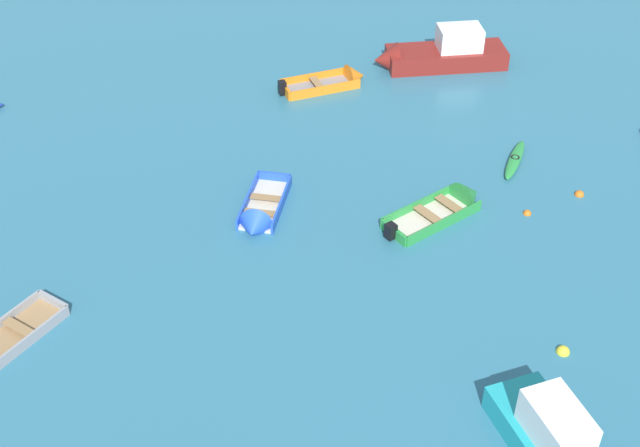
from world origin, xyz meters
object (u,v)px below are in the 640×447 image
Objects in this scene: rowboat_blue_center at (259,218)px; rowboat_green_far_left at (453,204)px; kayak_green_foreground_center at (515,160)px; rowboat_orange_near_right at (339,80)px; motor_launch_maroon_outer_right at (437,54)px; mooring_buoy_near_foreground at (563,352)px; mooring_buoy_between_boats_left at (527,214)px; mooring_buoy_far_field at (579,195)px.

rowboat_green_far_left is at bearing -7.73° from rowboat_blue_center.
rowboat_green_far_left reaches higher than kayak_green_foreground_center.
rowboat_orange_near_right reaches higher than kayak_green_foreground_center.
motor_launch_maroon_outer_right is at bearing 90.61° from kayak_green_foreground_center.
kayak_green_foreground_center is 6.31× the size of mooring_buoy_near_foreground.
mooring_buoy_between_boats_left is (2.56, -1.03, -0.19)m from rowboat_green_far_left.
kayak_green_foreground_center is (0.09, -8.64, -0.49)m from motor_launch_maroon_outer_right.
rowboat_orange_near_right is 12.55m from mooring_buoy_far_field.
mooring_buoy_far_field is at bearing -58.53° from rowboat_orange_near_right.
mooring_buoy_far_field reaches higher than mooring_buoy_between_boats_left.
mooring_buoy_far_field is (5.01, -0.43, -0.19)m from rowboat_green_far_left.
kayak_green_foreground_center is at bearing 6.75° from rowboat_blue_center.
motor_launch_maroon_outer_right reaches higher than rowboat_orange_near_right.
mooring_buoy_far_field is at bearing -4.89° from rowboat_green_far_left.
rowboat_orange_near_right is at bearing 122.44° from kayak_green_foreground_center.
kayak_green_foreground_center is 0.60× the size of rowboat_green_far_left.
mooring_buoy_between_boats_left is at bearing -166.25° from mooring_buoy_far_field.
mooring_buoy_between_boats_left is (9.73, -2.00, -0.20)m from rowboat_blue_center.
rowboat_orange_near_right reaches higher than mooring_buoy_far_field.
mooring_buoy_far_field is (1.54, -11.31, -0.63)m from motor_launch_maroon_outer_right.
rowboat_green_far_left is 12.21× the size of mooring_buoy_far_field.
rowboat_blue_center is at bearing -137.02° from motor_launch_maroon_outer_right.
motor_launch_maroon_outer_right reaches higher than mooring_buoy_far_field.
mooring_buoy_near_foreground is at bearing -121.34° from mooring_buoy_far_field.
mooring_buoy_near_foreground is 8.55m from mooring_buoy_far_field.
rowboat_blue_center is 12.26m from mooring_buoy_far_field.
rowboat_blue_center is at bearing 131.62° from mooring_buoy_near_foreground.
kayak_green_foreground_center is 8.67× the size of mooring_buoy_between_boats_left.
motor_launch_maroon_outer_right is at bearing 85.64° from mooring_buoy_between_boats_left.
motor_launch_maroon_outer_right is 1.53× the size of rowboat_orange_near_right.
mooring_buoy_near_foreground is 1.37× the size of mooring_buoy_between_boats_left.
rowboat_blue_center reaches higher than kayak_green_foreground_center.
mooring_buoy_between_boats_left is at bearing -70.05° from rowboat_orange_near_right.
rowboat_green_far_left reaches higher than mooring_buoy_near_foreground.
motor_launch_maroon_outer_right is at bearing 6.97° from rowboat_orange_near_right.
rowboat_orange_near_right is 12.02m from mooring_buoy_between_boats_left.
mooring_buoy_far_field is at bearing 58.66° from mooring_buoy_near_foreground.
rowboat_orange_near_right is at bearing -173.03° from motor_launch_maroon_outer_right.
rowboat_orange_near_right is at bearing 98.53° from rowboat_green_far_left.
mooring_buoy_between_boats_left is (-0.91, -11.91, -0.63)m from motor_launch_maroon_outer_right.
rowboat_orange_near_right is 10.02× the size of mooring_buoy_near_foreground.
rowboat_green_far_left reaches higher than mooring_buoy_between_boats_left.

